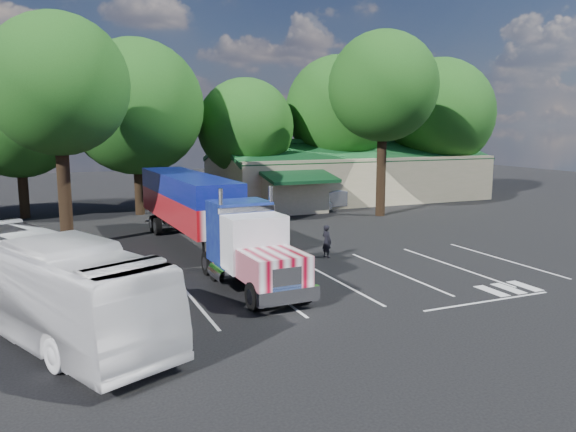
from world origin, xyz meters
name	(u,v)px	position (x,y,z in m)	size (l,w,h in m)	color
ground	(282,252)	(0.00, 0.00, 0.00)	(120.00, 120.00, 0.00)	black
event_hall	(346,175)	(13.74, 17.81, 2.21)	(24.20, 14.12, 5.55)	#C5B392
tree_row_b	(18,119)	(-13.00, 17.80, 7.13)	(8.40, 8.40, 11.35)	black
tree_row_c	(136,107)	(-5.00, 16.20, 8.04)	(10.00, 10.00, 13.05)	black
tree_row_d	(246,127)	(4.00, 17.50, 6.58)	(8.00, 8.00, 10.60)	black
tree_row_e	(339,110)	(13.00, 18.00, 8.09)	(9.60, 9.60, 12.90)	black
tree_row_f	(439,114)	(23.00, 16.80, 7.79)	(10.40, 10.40, 13.00)	black
tree_near_left	(58,85)	(-10.50, 6.00, 8.81)	(7.60, 7.60, 12.65)	black
tree_near_right	(383,87)	(11.50, 8.50, 9.46)	(8.00, 8.00, 13.50)	black
semi_truck	(200,209)	(-4.02, 1.53, 2.35)	(3.54, 19.95, 4.16)	black
woman	(327,241)	(1.60, -2.06, 0.85)	(0.62, 0.41, 1.70)	black
bicycle	(271,222)	(1.80, 6.31, 0.48)	(0.64, 1.84, 0.97)	black
tour_bus	(47,285)	(-11.52, -8.00, 1.62)	(2.72, 11.62, 3.24)	silver
silver_sedan	(337,199)	(10.40, 13.24, 0.77)	(1.64, 4.70, 1.55)	#9EA0A6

